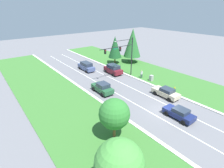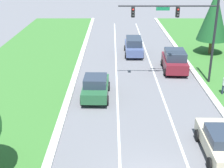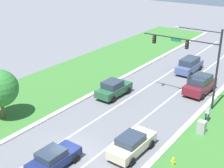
% 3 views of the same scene
% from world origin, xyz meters
% --- Properties ---
extents(ground_plane, '(160.00, 160.00, 0.00)m').
position_xyz_m(ground_plane, '(0.00, 0.00, 0.00)').
color(ground_plane, slate).
extents(curb_strip_right, '(0.50, 90.00, 0.15)m').
position_xyz_m(curb_strip_right, '(5.65, 0.00, 0.07)').
color(curb_strip_right, beige).
rests_on(curb_strip_right, ground_plane).
extents(curb_strip_left, '(0.50, 90.00, 0.15)m').
position_xyz_m(curb_strip_left, '(-5.65, 0.00, 0.07)').
color(curb_strip_left, beige).
rests_on(curb_strip_left, ground_plane).
extents(grass_verge_right, '(10.00, 90.00, 0.08)m').
position_xyz_m(grass_verge_right, '(10.90, 0.00, 0.04)').
color(grass_verge_right, '#38702D').
rests_on(grass_verge_right, ground_plane).
extents(grass_verge_left, '(10.00, 90.00, 0.08)m').
position_xyz_m(grass_verge_left, '(-10.90, 0.00, 0.04)').
color(grass_verge_left, '#38702D').
rests_on(grass_verge_left, ground_plane).
extents(lane_stripe_inner_left, '(0.14, 81.00, 0.01)m').
position_xyz_m(lane_stripe_inner_left, '(-1.80, 0.00, 0.00)').
color(lane_stripe_inner_left, white).
rests_on(lane_stripe_inner_left, ground_plane).
extents(lane_stripe_inner_right, '(0.14, 81.00, 0.01)m').
position_xyz_m(lane_stripe_inner_right, '(1.80, 0.00, 0.00)').
color(lane_stripe_inner_right, white).
rests_on(lane_stripe_inner_right, ground_plane).
extents(traffic_signal_mast, '(8.15, 0.41, 8.10)m').
position_xyz_m(traffic_signal_mast, '(4.02, 13.76, 5.40)').
color(traffic_signal_mast, black).
rests_on(traffic_signal_mast, ground_plane).
extents(champagne_sedan, '(2.06, 4.60, 1.62)m').
position_xyz_m(champagne_sedan, '(3.77, 2.84, 0.83)').
color(champagne_sedan, beige).
rests_on(champagne_sedan, ground_plane).
extents(navy_sedan, '(2.02, 4.16, 1.51)m').
position_xyz_m(navy_sedan, '(0.12, -1.95, 0.77)').
color(navy_sedan, navy).
rests_on(navy_sedan, ground_plane).
extents(forest_sedan, '(2.20, 4.53, 1.82)m').
position_xyz_m(forest_sedan, '(-3.50, 10.61, 0.91)').
color(forest_sedan, '#235633').
rests_on(forest_sedan, ground_plane).
extents(burgundy_suv, '(2.45, 4.77, 2.06)m').
position_xyz_m(burgundy_suv, '(3.82, 16.85, 1.05)').
color(burgundy_suv, maroon).
rests_on(burgundy_suv, ground_plane).
extents(slate_blue_suv, '(2.11, 5.08, 1.94)m').
position_xyz_m(slate_blue_suv, '(0.24, 22.48, 0.99)').
color(slate_blue_suv, '#475684').
rests_on(slate_blue_suv, ground_plane).
extents(utility_cabinet, '(0.70, 0.60, 1.24)m').
position_xyz_m(utility_cabinet, '(7.11, 8.74, 0.62)').
color(utility_cabinet, '#9E9E99').
rests_on(utility_cabinet, ground_plane).
extents(pedestrian, '(0.41, 0.27, 1.69)m').
position_xyz_m(pedestrian, '(6.78, 11.08, 0.94)').
color(pedestrian, '#232842').
rests_on(pedestrian, ground_plane).
extents(fire_hydrant, '(0.34, 0.20, 0.70)m').
position_xyz_m(fire_hydrant, '(7.05, 3.31, 0.34)').
color(fire_hydrant, gold).
rests_on(fire_hydrant, ground_plane).
extents(conifer_near_right_tree, '(4.41, 4.41, 8.80)m').
position_xyz_m(conifer_near_right_tree, '(12.92, 20.39, 5.26)').
color(conifer_near_right_tree, brown).
rests_on(conifer_near_right_tree, ground_plane).
extents(oak_near_left_tree, '(3.56, 3.56, 5.63)m').
position_xyz_m(oak_near_left_tree, '(-13.23, -5.32, 3.84)').
color(oak_near_left_tree, brown).
rests_on(oak_near_left_tree, ground_plane).
extents(conifer_far_right_tree, '(3.35, 3.35, 7.02)m').
position_xyz_m(conifer_far_right_tree, '(8.96, 22.62, 4.33)').
color(conifer_far_right_tree, brown).
rests_on(conifer_far_right_tree, ground_plane).
extents(oak_far_left_tree, '(3.44, 3.44, 4.85)m').
position_xyz_m(oak_far_left_tree, '(-9.01, 0.47, 3.12)').
color(oak_far_left_tree, brown).
rests_on(oak_far_left_tree, ground_plane).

